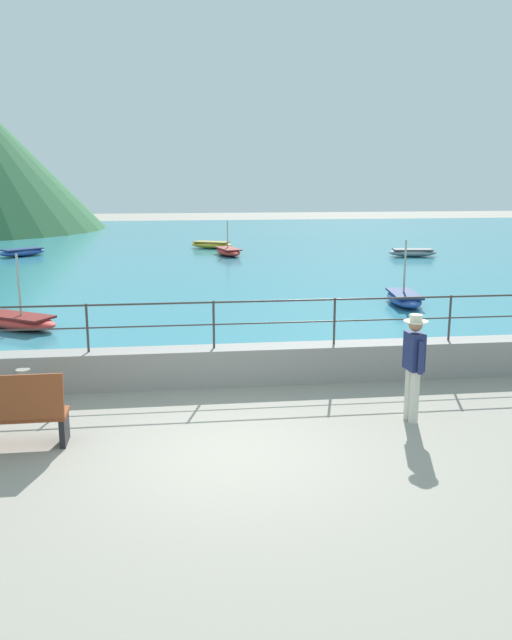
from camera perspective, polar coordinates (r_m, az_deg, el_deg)
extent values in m
plane|color=gray|center=(9.34, -2.46, -11.76)|extent=(120.00, 120.00, 0.00)
cube|color=gray|center=(12.21, -3.71, -4.06)|extent=(20.00, 0.56, 0.70)
cylinder|color=#383330|center=(12.10, -14.70, -0.69)|extent=(0.04, 0.04, 0.90)
cylinder|color=#383330|center=(12.00, -3.76, -0.40)|extent=(0.04, 0.04, 0.90)
cylinder|color=#383330|center=(12.35, 6.95, -0.10)|extent=(0.04, 0.04, 0.90)
cylinder|color=#383330|center=(13.09, 16.77, 0.18)|extent=(0.04, 0.04, 0.90)
cylinder|color=#383330|center=(11.92, -3.79, 1.57)|extent=(18.40, 0.04, 0.04)
cylinder|color=#383330|center=(12.00, -3.76, -0.40)|extent=(18.40, 0.03, 0.03)
cube|color=teal|center=(34.54, -5.99, 6.25)|extent=(64.00, 44.32, 0.06)
cube|color=brown|center=(10.09, -21.16, -7.92)|extent=(1.70, 0.54, 0.06)
cube|color=brown|center=(9.77, -21.62, -6.44)|extent=(1.70, 0.16, 0.64)
cube|color=black|center=(10.01, -16.60, -9.23)|extent=(0.08, 0.47, 0.43)
cylinder|color=beige|center=(10.73, 13.40, -6.33)|extent=(0.15, 0.15, 0.86)
cylinder|color=beige|center=(10.58, 13.83, -6.63)|extent=(0.15, 0.15, 0.86)
cube|color=navy|center=(10.44, 13.82, -2.69)|extent=(0.26, 0.38, 0.60)
cylinder|color=navy|center=(10.66, 13.24, -2.57)|extent=(0.09, 0.09, 0.52)
cylinder|color=navy|center=(10.24, 14.41, -3.25)|extent=(0.09, 0.09, 0.52)
sphere|color=#9E7051|center=(10.34, 13.95, -0.39)|extent=(0.22, 0.22, 0.22)
cylinder|color=beige|center=(10.32, 13.96, -0.13)|extent=(0.38, 0.38, 0.02)
cylinder|color=beige|center=(10.31, 13.98, 0.20)|extent=(0.20, 0.20, 0.10)
cylinder|color=gray|center=(11.80, -19.82, -5.59)|extent=(0.24, 0.24, 0.63)
ellipsoid|color=red|center=(31.42, -2.46, 6.05)|extent=(1.44, 2.45, 0.36)
cube|color=maroon|center=(31.40, -2.47, 6.33)|extent=(1.20, 1.97, 0.06)
cylinder|color=#B2A899|center=(31.42, -2.54, 7.60)|extent=(0.06, 0.06, 1.33)
ellipsoid|color=gold|center=(34.61, -3.96, 6.65)|extent=(2.46, 1.82, 0.36)
cube|color=brown|center=(34.60, -3.97, 6.90)|extent=(1.99, 1.49, 0.06)
ellipsoid|color=gray|center=(31.90, 13.69, 5.81)|extent=(2.40, 1.19, 0.36)
cube|color=#4D4D51|center=(31.88, 13.70, 6.08)|extent=(1.92, 0.99, 0.06)
ellipsoid|color=red|center=(17.36, -20.25, -0.15)|extent=(2.42, 2.00, 0.36)
cube|color=maroon|center=(17.33, -20.29, 0.33)|extent=(1.96, 1.64, 0.06)
cylinder|color=#B2A899|center=(17.12, -20.26, 2.94)|extent=(0.06, 0.06, 1.55)
ellipsoid|color=#2D4C9E|center=(19.87, 12.97, 1.86)|extent=(1.17, 2.39, 0.36)
cube|color=navy|center=(19.85, 12.99, 2.28)|extent=(0.98, 1.92, 0.06)
cylinder|color=#B2A899|center=(19.82, 13.04, 4.66)|extent=(0.06, 0.06, 1.58)
ellipsoid|color=#2D4C9E|center=(33.12, -19.95, 5.65)|extent=(2.34, 2.17, 0.36)
cube|color=navy|center=(33.11, -19.97, 5.91)|extent=(1.90, 1.77, 0.06)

